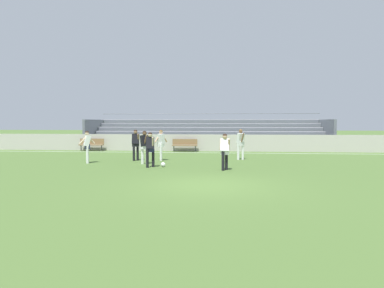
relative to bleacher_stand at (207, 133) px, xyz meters
The scene contains 14 objects.
ground_plane 17.41m from the bleacher_stand, 86.82° to the right, with size 160.00×160.00×0.00m, color #4C6B30.
field_line_sideline 5.00m from the bleacher_stand, 78.52° to the right, with size 44.00×0.12×0.01m, color white.
sideline_wall 3.59m from the bleacher_stand, 74.15° to the right, with size 48.00×0.16×1.22m, color #BCB7AD.
bleacher_stand is the anchor object (origin of this frame).
bench_near_wall_gap 9.20m from the bleacher_stand, 154.82° to the right, with size 1.80×0.40×0.90m.
bench_far_left 4.20m from the bleacher_stand, 109.48° to the right, with size 1.80×0.40×0.90m.
player_dark_on_ball 11.89m from the bleacher_stand, 102.24° to the right, with size 0.48×0.60×1.69m.
player_dark_wide_right 13.00m from the bleacher_stand, 98.72° to the right, with size 0.44×0.57×1.65m.
player_white_pressing_high 10.09m from the bleacher_stand, 101.47° to the right, with size 0.70×0.46×1.69m.
player_white_challenging 12.77m from the bleacher_stand, 115.87° to the right, with size 0.73×0.51×1.67m.
player_dark_deep_cover 10.66m from the bleacher_stand, 108.46° to the right, with size 0.45×0.47×1.71m.
player_white_overlapping 13.63m from the bleacher_stand, 83.62° to the right, with size 0.44×0.44×1.62m.
player_white_dropping_back 9.39m from the bleacher_stand, 75.26° to the right, with size 0.50×0.60×1.72m.
soccer_ball 12.77m from the bleacher_stand, 96.31° to the right, with size 0.22×0.22×0.22m, color white.
Camera 1 is at (0.59, -11.74, 2.12)m, focal length 33.07 mm.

